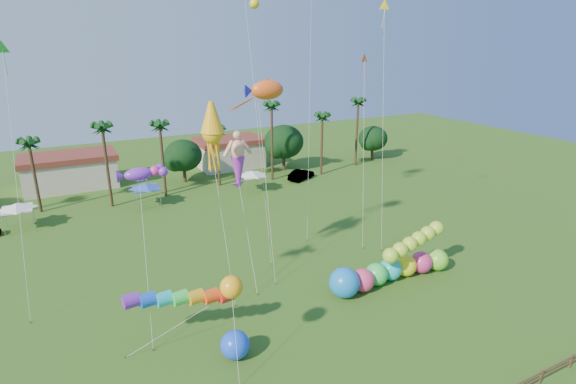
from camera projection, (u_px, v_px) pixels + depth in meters
name	position (u px, v px, depth m)	size (l,w,h in m)	color
ground	(361.00, 370.00, 28.52)	(160.00, 160.00, 0.00)	#285116
tree_line	(202.00, 153.00, 65.67)	(69.46, 8.91, 11.00)	#3A2819
buildings_row	(149.00, 164.00, 68.52)	(35.00, 7.00, 4.00)	beige
tent_row	(147.00, 187.00, 55.52)	(31.00, 4.00, 0.60)	white
car_b	(301.00, 175.00, 67.54)	(1.65, 4.74, 1.56)	#4C4C54
spectator_b	(339.00, 277.00, 37.93)	(0.89, 0.69, 1.83)	gray
caterpillar_inflatable	(386.00, 272.00, 38.54)	(12.35, 2.69, 2.53)	#DC396C
blue_ball	(235.00, 345.00, 29.41)	(1.94, 1.94, 1.94)	blue
rainbow_tube	(201.00, 302.00, 30.52)	(8.85, 1.33, 3.54)	red
green_worm	(391.00, 256.00, 37.32)	(10.90, 2.76, 3.71)	#ABDD31
orange_ball_kite	(231.00, 287.00, 27.07)	(1.46, 2.64, 6.49)	#FFA614
merman_kite	(238.00, 164.00, 38.20)	(2.31, 5.89, 12.35)	#F7A98C
fish_kite	(267.00, 90.00, 37.52)	(4.56, 5.41, 16.89)	#F95A1B
squid_kite	(213.00, 134.00, 34.23)	(2.31, 4.78, 15.72)	#FFB114
lobster_kite	(139.00, 174.00, 30.03)	(3.64, 4.91, 12.05)	purple
delta_kite_red	(364.00, 63.00, 43.41)	(2.45, 4.14, 18.81)	#EC591A
delta_kite_yellow	(384.00, 12.00, 40.71)	(1.68, 3.56, 23.47)	yellow
delta_kite_green	(3.00, 55.00, 31.67)	(1.89, 5.14, 19.95)	green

